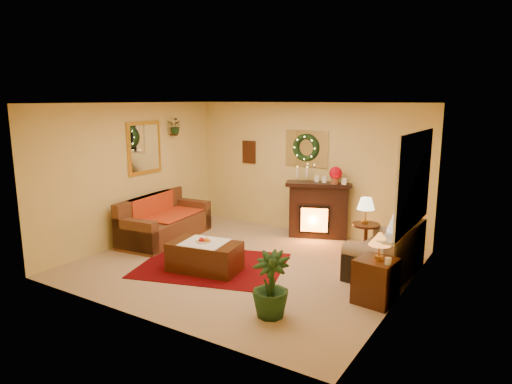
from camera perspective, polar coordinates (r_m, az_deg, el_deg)
The scene contains 31 objects.
floor at distance 7.59m, azimuth -1.42°, elevation -8.99°, with size 5.00×5.00×0.00m, color beige.
ceiling at distance 7.10m, azimuth -1.52°, elevation 11.04°, with size 5.00×5.00×0.00m, color white.
wall_back at distance 9.17m, azimuth 6.31°, elevation 2.94°, with size 5.00×5.00×0.00m, color #EFD88C.
wall_front at distance 5.54m, azimuth -14.40°, elevation -3.06°, with size 5.00×5.00×0.00m, color #EFD88C.
wall_left at distance 8.84m, azimuth -15.13°, elevation 2.29°, with size 4.50×4.50×0.00m, color #EFD88C.
wall_right at distance 6.24m, azimuth 18.06°, elevation -1.64°, with size 4.50×4.50×0.00m, color #EFD88C.
area_rug at distance 7.55m, azimuth -5.48°, elevation -9.10°, with size 2.29×1.71×0.01m, color #450B0B.
sofa at distance 8.93m, azimuth -11.25°, elevation -3.16°, with size 0.86×1.96×0.84m, color #522A17.
red_throw at distance 9.06m, azimuth -10.56°, elevation -2.75°, with size 0.76×1.24×0.02m, color #B90E0A.
fireplace at distance 8.97m, azimuth 7.82°, elevation -2.18°, with size 1.11×0.35×1.02m, color black.
poinsettia at distance 8.68m, azimuth 9.93°, elevation 2.35°, with size 0.24×0.24×0.24m, color red.
mantel_candle_a at distance 8.97m, azimuth 5.18°, elevation 2.52°, with size 0.06×0.06×0.19m, color white.
mantel_candle_b at distance 8.96m, azimuth 6.41°, elevation 2.47°, with size 0.07×0.07×0.20m, color #F0E7CF.
mantel_mirror at distance 9.10m, azimuth 6.31°, elevation 5.42°, with size 0.92×0.02×0.72m, color white.
wreath at distance 9.06m, azimuth 6.20°, elevation 5.52°, with size 0.55×0.55×0.11m, color #194719.
wall_art at distance 9.77m, azimuth -0.88°, elevation 5.02°, with size 0.32×0.03×0.48m, color #381E11.
gold_mirror at distance 8.97m, azimuth -13.79°, elevation 5.39°, with size 0.03×0.84×1.00m, color gold.
hanging_plant at distance 9.40m, azimuth -9.97°, elevation 7.16°, with size 0.33×0.28×0.36m, color #194719.
loveseat at distance 7.33m, azimuth 15.80°, elevation -6.73°, with size 0.79×1.37×0.79m, color tan.
window_frame at distance 6.73m, azimuth 19.22°, elevation 1.38°, with size 0.03×1.86×1.36m, color white.
window_glass at distance 6.73m, azimuth 19.10°, elevation 1.39°, with size 0.02×1.70×1.22m, color black.
window_sill at distance 6.89m, azimuth 18.00°, elevation -4.10°, with size 0.22×1.86×0.04m, color white.
mini_tree at distance 6.45m, azimuth 16.85°, elevation -3.54°, with size 0.18×0.18×0.28m, color white.
sill_plant at distance 7.53m, azimuth 19.50°, elevation -1.21°, with size 0.30×0.24×0.55m, color black.
side_table_round at distance 7.99m, azimuth 13.53°, elevation -5.80°, with size 0.46×0.46×0.60m, color black.
lamp_cream at distance 7.87m, azimuth 13.56°, elevation -1.87°, with size 0.29×0.29×0.45m, color #FFF0BA.
end_table_square at distance 6.36m, azimuth 14.73°, elevation -10.95°, with size 0.49×0.49×0.60m, color black.
lamp_tiffany at distance 6.18m, azimuth 15.16°, elevation -6.96°, with size 0.29×0.29×0.42m, color #FF9143.
coffee_table at distance 7.28m, azimuth -6.42°, elevation -8.20°, with size 1.10×0.61×0.46m, color #321E10.
fruit_bowl at distance 7.22m, azimuth -6.57°, elevation -6.37°, with size 0.25×0.25×0.06m, color beige.
floor_palm at distance 5.72m, azimuth 1.84°, elevation -11.22°, with size 1.40×1.40×2.49m, color #1A5318.
Camera 1 is at (3.92, -5.93, 2.67)m, focal length 32.00 mm.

